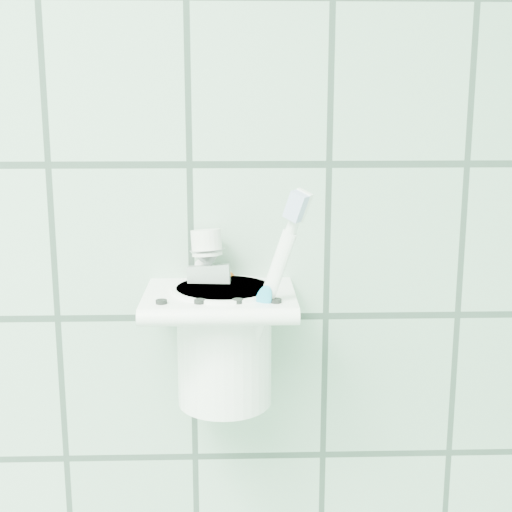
{
  "coord_description": "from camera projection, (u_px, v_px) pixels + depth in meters",
  "views": [
    {
      "loc": [
        0.67,
        0.55,
        1.45
      ],
      "look_at": [
        0.69,
        1.1,
        1.33
      ],
      "focal_mm": 50.0,
      "sensor_mm": 36.0,
      "label": 1
    }
  ],
  "objects": [
    {
      "name": "toothbrush_orange",
      "position": [
        231.0,
        288.0,
        0.61
      ],
      "size": [
        0.06,
        0.05,
        0.2
      ],
      "rotation": [
        0.0,
        0.36,
        -0.6
      ],
      "color": "white",
      "rests_on": "cup"
    },
    {
      "name": "toothbrush_pink",
      "position": [
        228.0,
        285.0,
        0.64
      ],
      "size": [
        0.05,
        0.06,
        0.19
      ],
      "rotation": [
        -0.27,
        -0.26,
        -0.06
      ],
      "color": "white",
      "rests_on": "cup"
    },
    {
      "name": "toothbrush_blue",
      "position": [
        244.0,
        290.0,
        0.63
      ],
      "size": [
        0.03,
        0.07,
        0.18
      ],
      "rotation": [
        -0.42,
        -0.07,
        0.16
      ],
      "color": "white",
      "rests_on": "cup"
    },
    {
      "name": "holder_bracket",
      "position": [
        220.0,
        301.0,
        0.62
      ],
      "size": [
        0.13,
        0.11,
        0.04
      ],
      "color": "white",
      "rests_on": "wall_back"
    },
    {
      "name": "toothpaste_tube",
      "position": [
        216.0,
        301.0,
        0.63
      ],
      "size": [
        0.05,
        0.04,
        0.15
      ],
      "rotation": [
        -0.11,
        -0.07,
        -0.07
      ],
      "color": "silver",
      "rests_on": "cup"
    },
    {
      "name": "cup",
      "position": [
        224.0,
        341.0,
        0.63
      ],
      "size": [
        0.09,
        0.09,
        0.11
      ],
      "color": "white",
      "rests_on": "holder_bracket"
    }
  ]
}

